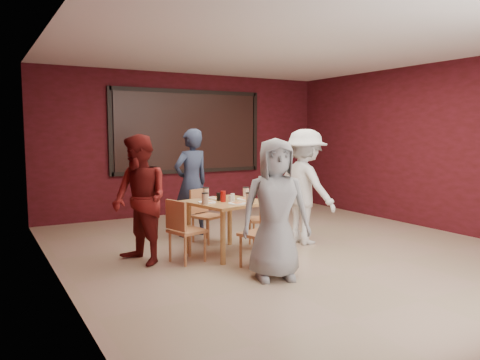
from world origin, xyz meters
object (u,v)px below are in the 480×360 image
chair_front (264,230)px  chair_back (204,212)px  chair_right (267,215)px  chair_left (183,227)px  diner_front (275,209)px  diner_back (191,183)px  diner_right (305,187)px  dining_table (226,207)px  diner_left (140,200)px

chair_front → chair_back: (-0.02, 1.64, -0.03)m
chair_back → chair_right: (0.65, -0.75, 0.01)m
chair_back → chair_left: bearing=-128.6°
diner_front → diner_back: (0.06, 2.45, 0.06)m
diner_right → dining_table: bearing=81.2°
chair_back → diner_front: 2.04m
chair_right → diner_front: diner_front is taller
diner_back → diner_right: 1.79m
chair_back → diner_back: size_ratio=0.47×
chair_left → diner_front: (0.66, -1.10, 0.34)m
chair_front → diner_front: size_ratio=0.53×
diner_left → diner_right: 2.45m
diner_left → chair_left: bearing=48.6°
chair_right → diner_right: 0.72m
diner_left → chair_front: bearing=36.2°
diner_right → diner_front: bearing=124.3°
dining_table → diner_front: diner_front is taller
chair_back → diner_right: diner_right is taller
chair_front → chair_back: chair_front is taller
diner_left → dining_table: bearing=68.3°
dining_table → chair_back: size_ratio=1.37×
dining_table → chair_back: bearing=86.4°
dining_table → diner_front: 1.22m
diner_back → diner_left: size_ratio=1.04×
chair_left → diner_right: size_ratio=0.48×
chair_front → diner_left: 1.59m
diner_front → diner_right: size_ratio=0.94×
diner_back → chair_right: bearing=107.4°
diner_front → diner_left: diner_left is taller
diner_front → diner_left: 1.74m
chair_back → diner_right: size_ratio=0.47×
dining_table → chair_left: 0.71m
chair_right → dining_table: bearing=-175.2°
chair_left → chair_right: bearing=6.9°
chair_back → chair_right: bearing=-49.1°
chair_back → diner_front: (-0.07, -2.01, 0.35)m
dining_table → chair_right: size_ratio=1.35×
dining_table → chair_front: size_ratio=1.30×
diner_back → diner_left: (-1.19, -1.13, -0.04)m
chair_front → chair_left: chair_front is taller
chair_front → chair_left: 1.04m
diner_back → diner_right: (1.25, -1.27, -0.00)m
dining_table → chair_back: (0.05, 0.81, -0.19)m
dining_table → chair_front: bearing=-85.3°
chair_left → diner_back: bearing=62.1°
chair_back → diner_left: 1.44m
chair_back → chair_right: chair_right is taller
chair_back → diner_left: (-1.21, -0.69, 0.36)m
dining_table → chair_left: dining_table is taller
chair_right → diner_left: 1.89m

